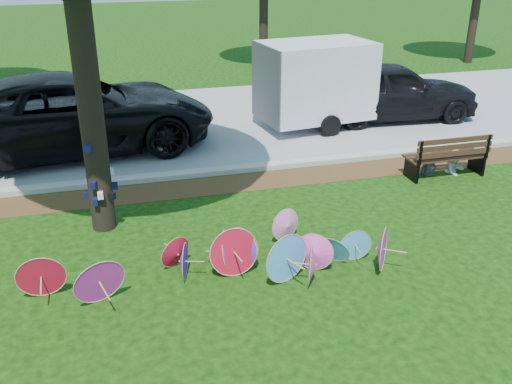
% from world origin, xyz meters
% --- Properties ---
extents(ground, '(90.00, 90.00, 0.00)m').
position_xyz_m(ground, '(0.00, 0.00, 0.00)').
color(ground, black).
rests_on(ground, ground).
extents(mulch_strip, '(90.00, 1.00, 0.01)m').
position_xyz_m(mulch_strip, '(0.00, 4.50, 0.01)').
color(mulch_strip, '#472D16').
rests_on(mulch_strip, ground).
extents(curb, '(90.00, 0.30, 0.12)m').
position_xyz_m(curb, '(0.00, 5.20, 0.06)').
color(curb, '#B7B5AD').
rests_on(curb, ground).
extents(street, '(90.00, 8.00, 0.01)m').
position_xyz_m(street, '(0.00, 9.35, 0.01)').
color(street, gray).
rests_on(street, ground).
extents(parasol_pile, '(5.99, 1.96, 0.84)m').
position_xyz_m(parasol_pile, '(-0.08, 0.79, 0.36)').
color(parasol_pile, '#4DA8EC').
rests_on(parasol_pile, ground).
extents(black_van, '(7.40, 4.03, 1.97)m').
position_xyz_m(black_van, '(-2.74, 7.73, 0.98)').
color(black_van, black).
rests_on(black_van, ground).
extents(dark_pickup, '(5.23, 2.42, 1.73)m').
position_xyz_m(dark_pickup, '(6.36, 8.19, 0.87)').
color(dark_pickup, black).
rests_on(dark_pickup, ground).
extents(cargo_trailer, '(3.25, 2.29, 2.72)m').
position_xyz_m(cargo_trailer, '(3.87, 8.05, 1.36)').
color(cargo_trailer, silver).
rests_on(cargo_trailer, ground).
extents(park_bench, '(1.91, 0.73, 1.00)m').
position_xyz_m(park_bench, '(5.47, 3.77, 0.50)').
color(park_bench, black).
rests_on(park_bench, ground).
extents(person_left, '(0.43, 0.33, 1.07)m').
position_xyz_m(person_left, '(5.12, 3.82, 0.54)').
color(person_left, '#393D4E').
rests_on(person_left, ground).
extents(person_right, '(0.60, 0.51, 1.09)m').
position_xyz_m(person_right, '(5.82, 3.82, 0.55)').
color(person_right, silver).
rests_on(person_right, ground).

